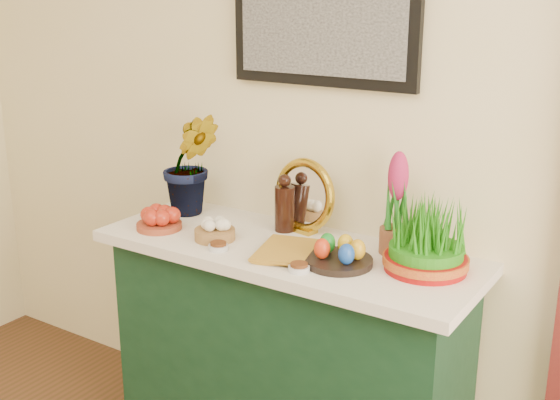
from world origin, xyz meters
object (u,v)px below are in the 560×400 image
object	(u,v)px
sideboard	(287,360)
mirror	(304,196)
book	(260,247)
wheatgrass_sabzeh	(427,241)
hyacinth_green	(191,147)

from	to	relation	value
sideboard	mirror	size ratio (longest dim) A/B	4.56
sideboard	book	bearing A→B (deg)	-112.24
sideboard	book	distance (m)	0.50
book	wheatgrass_sabzeh	size ratio (longest dim) A/B	0.88
mirror	hyacinth_green	bearing A→B (deg)	-172.69
sideboard	hyacinth_green	distance (m)	0.91
book	mirror	bearing A→B (deg)	72.07
mirror	book	xyz separation A→B (m)	(-0.01, -0.27, -0.12)
mirror	wheatgrass_sabzeh	world-z (taller)	mirror
sideboard	book	xyz separation A→B (m)	(-0.04, -0.11, 0.48)
wheatgrass_sabzeh	mirror	bearing A→B (deg)	167.64
sideboard	mirror	xyz separation A→B (m)	(-0.03, 0.16, 0.60)
hyacinth_green	book	world-z (taller)	hyacinth_green
sideboard	wheatgrass_sabzeh	bearing A→B (deg)	5.37
sideboard	mirror	bearing A→B (deg)	100.69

